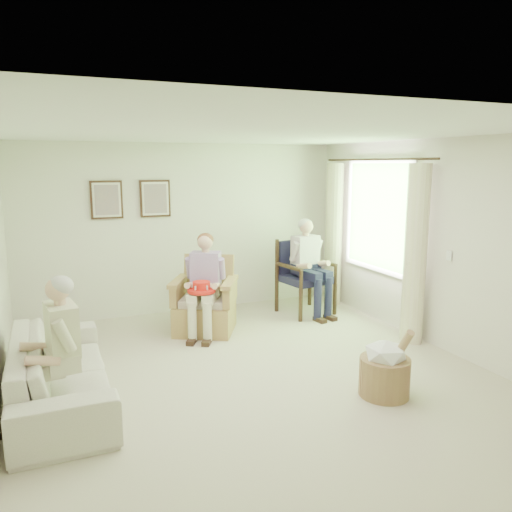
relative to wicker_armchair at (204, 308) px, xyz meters
name	(u,v)px	position (x,y,z in m)	size (l,w,h in m)	color
floor	(253,376)	(0.04, -1.67, -0.33)	(5.50, 5.50, 0.00)	beige
back_wall	(185,229)	(0.04, 1.08, 0.97)	(5.00, 0.04, 2.60)	silver
front_wall	(445,347)	(0.04, -4.42, 0.97)	(5.00, 0.04, 2.60)	silver
right_wall	(439,245)	(2.54, -1.67, 0.97)	(0.04, 5.50, 2.60)	silver
ceiling	(253,132)	(0.04, -1.67, 2.27)	(5.00, 5.50, 0.02)	white
window	(378,213)	(2.50, -0.47, 1.26)	(0.13, 2.50, 1.63)	#2D6B23
curtain_left	(415,255)	(2.37, -1.45, 0.82)	(0.34, 0.34, 2.30)	beige
curtain_right	(334,235)	(2.37, 0.51, 0.82)	(0.34, 0.34, 2.30)	beige
framed_print_left	(107,200)	(-1.11, 1.04, 1.45)	(0.45, 0.05, 0.55)	#382114
framed_print_right	(155,199)	(-0.41, 1.04, 1.45)	(0.45, 0.05, 0.55)	#382114
wicker_armchair	(204,308)	(0.00, 0.00, 0.00)	(0.80, 0.80, 1.03)	tan
wood_armchair	(303,273)	(1.70, 0.29, 0.28)	(0.72, 0.68, 1.11)	black
sofa	(60,371)	(-1.91, -1.50, 0.00)	(0.86, 2.21, 0.64)	beige
person_wicker	(207,277)	(0.00, -0.14, 0.46)	(0.40, 0.62, 1.35)	beige
person_dark	(309,259)	(1.70, 0.11, 0.54)	(0.40, 0.63, 1.44)	#1A1B39
person_sofa	(58,342)	(-1.91, -1.87, 0.42)	(0.42, 0.63, 1.29)	beige
red_hat	(201,288)	(-0.13, -0.31, 0.36)	(0.37, 0.37, 0.14)	red
hatbox	(385,368)	(1.08, -2.61, -0.04)	(0.64, 0.64, 0.74)	tan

